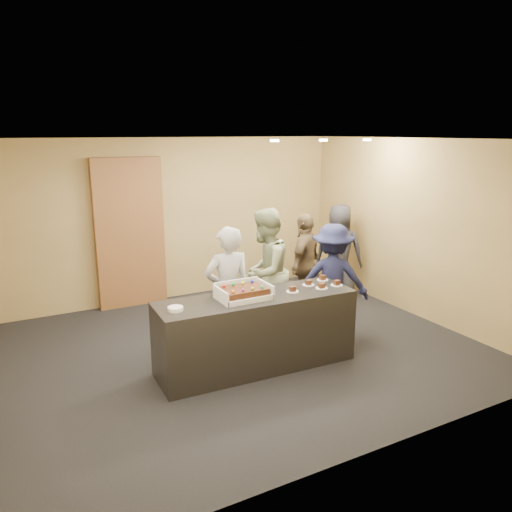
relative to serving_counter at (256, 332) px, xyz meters
name	(u,v)px	position (x,y,z in m)	size (l,w,h in m)	color
room	(239,250)	(0.03, 0.53, 0.90)	(6.04, 6.00, 2.70)	black
serving_counter	(256,332)	(0.00, 0.00, 0.00)	(2.40, 0.70, 0.90)	black
storage_cabinet	(130,233)	(-0.73, 2.94, 0.75)	(1.09, 0.15, 2.41)	brown
cake_box	(243,294)	(-0.17, 0.02, 0.49)	(0.60, 0.41, 0.18)	white
sheet_cake	(244,291)	(-0.17, 0.00, 0.55)	(0.51, 0.35, 0.11)	black
plate_stack	(175,309)	(-1.00, -0.01, 0.47)	(0.17, 0.17, 0.04)	white
slice_a	(293,290)	(0.47, -0.05, 0.47)	(0.15, 0.15, 0.07)	white
slice_b	(308,283)	(0.79, 0.08, 0.47)	(0.15, 0.15, 0.07)	white
slice_c	(322,287)	(0.86, -0.11, 0.47)	(0.15, 0.15, 0.07)	white
slice_d	(323,278)	(1.08, 0.17, 0.47)	(0.15, 0.15, 0.07)	white
slice_e	(337,284)	(1.10, -0.10, 0.47)	(0.15, 0.15, 0.07)	white
person_server_grey	(228,292)	(-0.14, 0.50, 0.39)	(0.61, 0.40, 1.67)	#A8A8AD
person_sage_man	(265,272)	(0.61, 0.89, 0.44)	(0.87, 0.67, 1.78)	gray
person_navy_man	(332,279)	(1.44, 0.45, 0.33)	(1.01, 0.58, 1.57)	#191D42
person_brown_extra	(305,264)	(1.58, 1.33, 0.34)	(0.93, 0.39, 1.58)	brown
person_dark_suit	(339,251)	(2.50, 1.68, 0.36)	(0.79, 0.52, 1.62)	#242429
ceiling_spotlights	(323,140)	(1.63, 1.03, 2.22)	(1.72, 0.12, 0.03)	#FFEAC6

